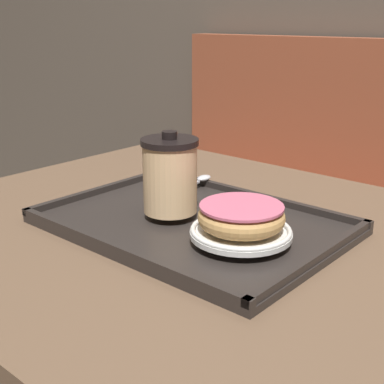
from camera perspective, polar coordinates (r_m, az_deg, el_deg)
name	(u,v)px	position (r m, az deg, el deg)	size (l,w,h in m)	color
booth_bench	(378,268)	(1.78, 19.18, -7.70)	(1.73, 0.44, 1.00)	brown
cafe_table	(197,308)	(0.99, 0.51, -12.23)	(1.04, 0.85, 0.72)	brown
serving_tray	(192,224)	(0.91, 0.00, -3.38)	(0.49, 0.35, 0.02)	#282321
coffee_cup_front	(170,175)	(0.90, -2.36, 1.82)	(0.10, 0.10, 0.14)	#E0B784
plate_with_chocolate_donut	(241,232)	(0.82, 5.24, -4.25)	(0.16, 0.16, 0.01)	white
donut_chocolate_glazed	(241,216)	(0.81, 5.29, -2.59)	(0.13, 0.13, 0.04)	tan
spoon	(198,180)	(1.08, 0.64, 1.24)	(0.02, 0.14, 0.01)	silver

